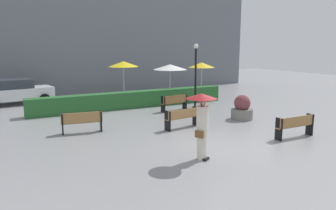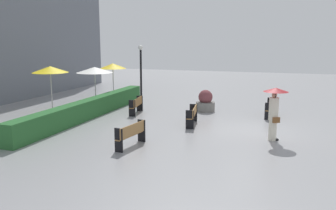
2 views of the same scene
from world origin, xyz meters
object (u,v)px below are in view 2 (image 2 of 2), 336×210
bench_mid_center (193,114)px  patio_umbrella_yellow (50,70)px  lamp_post (141,70)px  patio_umbrella_white (95,70)px  bench_far_left (131,133)px  bench_back_row (137,104)px  bench_near_right (270,107)px  planter_pot (205,102)px  patio_umbrella_yellow_far (113,66)px  pedestrian_with_umbrella (274,107)px

bench_mid_center → patio_umbrella_yellow: bearing=87.6°
lamp_post → patio_umbrella_white: size_ratio=1.56×
bench_mid_center → bench_far_left: (-4.10, 1.31, 0.01)m
bench_back_row → patio_umbrella_white: bearing=65.2°
bench_back_row → bench_near_right: (1.56, -6.99, 0.01)m
lamp_post → patio_umbrella_yellow: bearing=125.2°
bench_far_left → planter_pot: size_ratio=1.39×
patio_umbrella_yellow_far → planter_pot: bearing=-108.1°
lamp_post → patio_umbrella_white: (-0.03, 3.06, -0.10)m
pedestrian_with_umbrella → patio_umbrella_yellow: patio_umbrella_yellow is taller
bench_back_row → patio_umbrella_yellow: (-1.28, 4.55, 1.89)m
lamp_post → patio_umbrella_yellow: size_ratio=1.43×
bench_mid_center → bench_far_left: size_ratio=1.03×
bench_far_left → planter_pot: planter_pot is taller
bench_near_right → pedestrian_with_umbrella: bearing=-175.9°
lamp_post → patio_umbrella_white: 3.07m
bench_far_left → planter_pot: bearing=-8.6°
bench_mid_center → bench_near_right: bearing=-47.0°
bench_back_row → lamp_post: 2.45m
patio_umbrella_yellow_far → pedestrian_with_umbrella: bearing=-124.0°
bench_near_right → lamp_post: bearing=89.4°
lamp_post → bench_back_row: bearing=-165.8°
pedestrian_with_umbrella → patio_umbrella_white: patio_umbrella_white is taller
bench_back_row → pedestrian_with_umbrella: size_ratio=0.77×
patio_umbrella_yellow → bench_back_row: bearing=-74.3°
pedestrian_with_umbrella → patio_umbrella_white: bearing=66.2°
bench_near_right → pedestrian_with_umbrella: 4.80m
bench_far_left → patio_umbrella_yellow: (4.44, 6.82, 1.88)m
bench_near_right → planter_pot: size_ratio=1.51×
pedestrian_with_umbrella → planter_pot: size_ratio=1.77×
bench_near_right → patio_umbrella_yellow: bearing=103.8°
bench_near_right → lamp_post: size_ratio=0.50×
bench_far_left → patio_umbrella_white: size_ratio=0.72×
bench_back_row → planter_pot: size_ratio=1.36×
bench_far_left → patio_umbrella_yellow_far: size_ratio=0.70×
patio_umbrella_yellow → patio_umbrella_white: bearing=-20.3°
pedestrian_with_umbrella → bench_near_right: bearing=4.1°
patio_umbrella_white → bench_far_left: bearing=-141.9°
bench_back_row → bench_near_right: 7.16m
bench_far_left → patio_umbrella_yellow: 8.35m
bench_mid_center → patio_umbrella_yellow_far: size_ratio=0.72×
patio_umbrella_yellow → bench_far_left: bearing=-123.0°
bench_near_right → patio_umbrella_yellow: (-2.84, 11.53, 1.88)m
bench_back_row → planter_pot: planter_pot is taller
bench_far_left → pedestrian_with_umbrella: bearing=-63.0°
bench_mid_center → bench_far_left: bearing=162.3°
planter_pot → lamp_post: (-0.26, 3.84, 1.77)m
bench_near_right → bench_far_left: (-7.27, 4.71, -0.00)m
bench_mid_center → patio_umbrella_yellow: 8.35m
pedestrian_with_umbrella → bench_far_left: bearing=117.0°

